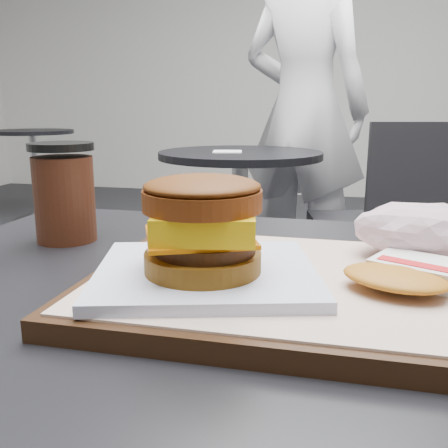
% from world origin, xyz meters
% --- Properties ---
extents(serving_tray, '(0.38, 0.28, 0.02)m').
position_xyz_m(serving_tray, '(0.05, -0.02, 0.78)').
color(serving_tray, black).
rests_on(serving_tray, customer_table).
extents(breakfast_sandwich, '(0.23, 0.21, 0.09)m').
position_xyz_m(breakfast_sandwich, '(-0.03, -0.05, 0.83)').
color(breakfast_sandwich, white).
rests_on(breakfast_sandwich, serving_tray).
extents(hash_brown, '(0.13, 0.12, 0.02)m').
position_xyz_m(hash_brown, '(0.14, -0.03, 0.80)').
color(hash_brown, white).
rests_on(hash_brown, serving_tray).
extents(crumpled_wrapper, '(0.12, 0.10, 0.05)m').
position_xyz_m(crumpled_wrapper, '(0.15, 0.06, 0.82)').
color(crumpled_wrapper, silver).
rests_on(crumpled_wrapper, serving_tray).
extents(coffee_cup, '(0.08, 0.08, 0.12)m').
position_xyz_m(coffee_cup, '(-0.26, 0.11, 0.83)').
color(coffee_cup, '#3C1A0E').
rests_on(coffee_cup, customer_table).
extents(neighbor_table, '(0.70, 0.70, 0.75)m').
position_xyz_m(neighbor_table, '(-0.35, 1.65, 0.55)').
color(neighbor_table, black).
rests_on(neighbor_table, ground).
extents(napkin, '(0.14, 0.14, 0.00)m').
position_xyz_m(napkin, '(-0.40, 1.61, 0.75)').
color(napkin, white).
rests_on(napkin, neighbor_table).
extents(neighbor_chair, '(0.64, 0.50, 0.88)m').
position_xyz_m(neighbor_chair, '(0.25, 1.64, 0.51)').
color(neighbor_chair, '#B3B3B9').
rests_on(neighbor_chair, ground).
extents(patron, '(0.78, 0.63, 1.83)m').
position_xyz_m(patron, '(-0.13, 2.17, 0.92)').
color(patron, silver).
rests_on(patron, ground).
extents(bg_table_mid, '(0.66, 0.66, 0.75)m').
position_xyz_m(bg_table_mid, '(-2.40, 3.20, 0.56)').
color(bg_table_mid, black).
rests_on(bg_table_mid, ground).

